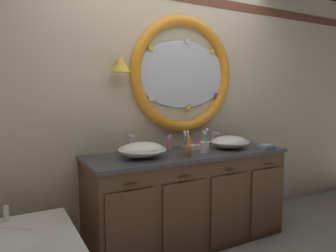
{
  "coord_description": "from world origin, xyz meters",
  "views": [
    {
      "loc": [
        -1.42,
        -2.14,
        1.39
      ],
      "look_at": [
        -0.11,
        0.25,
        1.1
      ],
      "focal_mm": 33.3,
      "sensor_mm": 36.0,
      "label": 1
    }
  ],
  "objects_px": {
    "toothbrush_holder_left": "(186,150)",
    "toothbrush_holder_right": "(205,146)",
    "toiletry_basket": "(193,146)",
    "sink_basin_right": "(230,142)",
    "soap_dispenser": "(170,143)",
    "sink_basin_left": "(142,150)",
    "folded_hand_towel": "(266,147)"
  },
  "relations": [
    {
      "from": "sink_basin_left",
      "to": "folded_hand_towel",
      "type": "relative_size",
      "value": 2.76
    },
    {
      "from": "sink_basin_left",
      "to": "toothbrush_holder_left",
      "type": "bearing_deg",
      "value": -18.59
    },
    {
      "from": "toothbrush_holder_right",
      "to": "toiletry_basket",
      "type": "distance_m",
      "value": 0.19
    },
    {
      "from": "folded_hand_towel",
      "to": "toiletry_basket",
      "type": "relative_size",
      "value": 1.06
    },
    {
      "from": "toothbrush_holder_left",
      "to": "folded_hand_towel",
      "type": "bearing_deg",
      "value": -3.4
    },
    {
      "from": "sink_basin_right",
      "to": "folded_hand_towel",
      "type": "relative_size",
      "value": 2.62
    },
    {
      "from": "toothbrush_holder_left",
      "to": "toothbrush_holder_right",
      "type": "height_order",
      "value": "same"
    },
    {
      "from": "sink_basin_left",
      "to": "toiletry_basket",
      "type": "xyz_separation_m",
      "value": [
        0.59,
        0.12,
        -0.04
      ]
    },
    {
      "from": "toothbrush_holder_left",
      "to": "folded_hand_towel",
      "type": "xyz_separation_m",
      "value": [
        0.89,
        -0.05,
        -0.04
      ]
    },
    {
      "from": "sink_basin_left",
      "to": "sink_basin_right",
      "type": "distance_m",
      "value": 0.93
    },
    {
      "from": "toothbrush_holder_right",
      "to": "toiletry_basket",
      "type": "height_order",
      "value": "toothbrush_holder_right"
    },
    {
      "from": "toothbrush_holder_left",
      "to": "toothbrush_holder_right",
      "type": "distance_m",
      "value": 0.24
    },
    {
      "from": "sink_basin_left",
      "to": "toothbrush_holder_right",
      "type": "height_order",
      "value": "toothbrush_holder_right"
    },
    {
      "from": "toothbrush_holder_left",
      "to": "toiletry_basket",
      "type": "bearing_deg",
      "value": 46.46
    },
    {
      "from": "folded_hand_towel",
      "to": "soap_dispenser",
      "type": "bearing_deg",
      "value": 154.05
    },
    {
      "from": "sink_basin_right",
      "to": "toothbrush_holder_left",
      "type": "relative_size",
      "value": 1.72
    },
    {
      "from": "sink_basin_right",
      "to": "sink_basin_left",
      "type": "bearing_deg",
      "value": 180.0
    },
    {
      "from": "toiletry_basket",
      "to": "toothbrush_holder_right",
      "type": "bearing_deg",
      "value": -90.65
    },
    {
      "from": "sink_basin_left",
      "to": "toiletry_basket",
      "type": "relative_size",
      "value": 2.92
    },
    {
      "from": "sink_basin_left",
      "to": "toiletry_basket",
      "type": "distance_m",
      "value": 0.61
    },
    {
      "from": "sink_basin_left",
      "to": "toothbrush_holder_left",
      "type": "relative_size",
      "value": 1.82
    },
    {
      "from": "sink_basin_left",
      "to": "toothbrush_holder_right",
      "type": "bearing_deg",
      "value": -6.24
    },
    {
      "from": "soap_dispenser",
      "to": "toiletry_basket",
      "type": "height_order",
      "value": "soap_dispenser"
    },
    {
      "from": "sink_basin_right",
      "to": "soap_dispenser",
      "type": "distance_m",
      "value": 0.59
    },
    {
      "from": "folded_hand_towel",
      "to": "toothbrush_holder_right",
      "type": "bearing_deg",
      "value": 170.54
    },
    {
      "from": "soap_dispenser",
      "to": "folded_hand_towel",
      "type": "distance_m",
      "value": 0.95
    },
    {
      "from": "toothbrush_holder_right",
      "to": "soap_dispenser",
      "type": "bearing_deg",
      "value": 122.68
    },
    {
      "from": "toiletry_basket",
      "to": "folded_hand_towel",
      "type": "bearing_deg",
      "value": -24.44
    },
    {
      "from": "sink_basin_right",
      "to": "toothbrush_holder_left",
      "type": "height_order",
      "value": "toothbrush_holder_left"
    },
    {
      "from": "toothbrush_holder_left",
      "to": "toothbrush_holder_right",
      "type": "xyz_separation_m",
      "value": [
        0.23,
        0.06,
        0.0
      ]
    },
    {
      "from": "sink_basin_right",
      "to": "folded_hand_towel",
      "type": "xyz_separation_m",
      "value": [
        0.31,
        -0.17,
        -0.05
      ]
    },
    {
      "from": "sink_basin_right",
      "to": "folded_hand_towel",
      "type": "bearing_deg",
      "value": -29.19
    }
  ]
}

